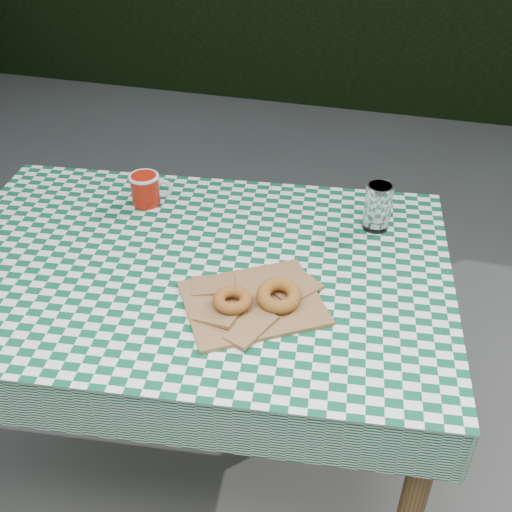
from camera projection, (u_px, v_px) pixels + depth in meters
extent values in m
plane|color=#54534E|center=(216.00, 444.00, 2.05)|extent=(60.00, 60.00, 0.00)
cube|color=brown|center=(199.00, 367.00, 1.81)|extent=(1.39, 1.01, 0.75)
cube|color=#0C5032|center=(191.00, 265.00, 1.59)|extent=(1.41, 1.03, 0.01)
cube|color=#9B6D43|center=(253.00, 302.00, 1.46)|extent=(0.40, 0.38, 0.02)
torus|color=#A45C22|center=(232.00, 300.00, 1.43)|extent=(0.10, 0.10, 0.03)
torus|color=#A06F21|center=(279.00, 295.00, 1.44)|extent=(0.12, 0.12, 0.03)
cylinder|color=white|center=(378.00, 207.00, 1.69)|extent=(0.09, 0.09, 0.13)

